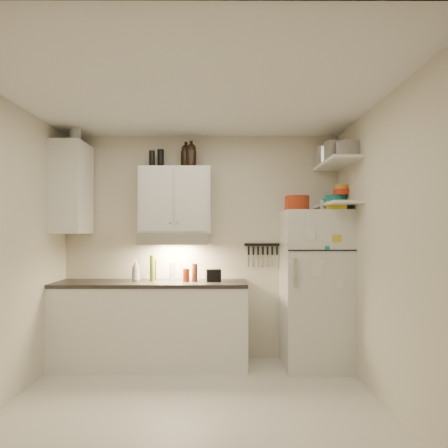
{
  "coord_description": "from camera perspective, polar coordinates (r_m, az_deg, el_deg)",
  "views": [
    {
      "loc": [
        0.24,
        -3.61,
        1.46
      ],
      "look_at": [
        0.25,
        0.9,
        1.55
      ],
      "focal_mm": 35.0,
      "sensor_mm": 36.0,
      "label": 1
    }
  ],
  "objects": [
    {
      "name": "side_jar",
      "position": [
        5.18,
        -18.86,
        10.88
      ],
      "size": [
        0.16,
        0.16,
        0.17
      ],
      "primitive_type": "cylinder",
      "rotation": [
        0.0,
        0.0,
        0.36
      ],
      "color": "silver",
      "rests_on": "side_cabinet"
    },
    {
      "name": "base_cabinet",
      "position": [
        4.98,
        -9.49,
        -12.93
      ],
      "size": [
        2.1,
        0.6,
        0.88
      ],
      "primitive_type": "cube",
      "color": "white",
      "rests_on": "floor"
    },
    {
      "name": "range_hood",
      "position": [
        4.91,
        -6.44,
        -1.95
      ],
      "size": [
        0.76,
        0.46,
        0.12
      ],
      "primitive_type": "cube",
      "color": "silver",
      "rests_on": "back_wall"
    },
    {
      "name": "tin_b",
      "position": [
        4.62,
        15.94,
        9.36
      ],
      "size": [
        0.21,
        0.21,
        0.17
      ],
      "primitive_type": "cube",
      "rotation": [
        0.0,
        0.0,
        0.3
      ],
      "color": "#AAAAAD",
      "rests_on": "shelf_hi"
    },
    {
      "name": "caddy",
      "position": [
        4.85,
        -1.39,
        -6.73
      ],
      "size": [
        0.17,
        0.13,
        0.14
      ],
      "primitive_type": "cube",
      "rotation": [
        0.0,
        0.0,
        0.14
      ],
      "color": "black",
      "rests_on": "countertop"
    },
    {
      "name": "countertop",
      "position": [
        4.91,
        -9.47,
        -7.67
      ],
      "size": [
        2.1,
        0.62,
        0.04
      ],
      "primitive_type": "cube",
      "color": "#282522",
      "rests_on": "base_cabinet"
    },
    {
      "name": "bowl_yellow",
      "position": [
        4.97,
        15.18,
        4.65
      ],
      "size": [
        0.15,
        0.15,
        0.05
      ],
      "primitive_type": "cylinder",
      "color": "orange",
      "rests_on": "bowl_orange"
    },
    {
      "name": "bowl_teal",
      "position": [
        5.02,
        14.43,
        3.06
      ],
      "size": [
        0.25,
        0.25,
        0.1
      ],
      "primitive_type": "cylinder",
      "color": "#177F7B",
      "rests_on": "shelf_lo"
    },
    {
      "name": "shelf_hi",
      "position": [
        4.85,
        14.45,
        7.67
      ],
      "size": [
        0.3,
        0.95,
        0.03
      ],
      "primitive_type": "cube",
      "color": "white",
      "rests_on": "right_wall"
    },
    {
      "name": "book_stack",
      "position": [
        4.73,
        14.38,
        2.31
      ],
      "size": [
        0.24,
        0.28,
        0.08
      ],
      "primitive_type": "cube",
      "rotation": [
        0.0,
        0.0,
        -0.16
      ],
      "color": "gold",
      "rests_on": "fridge"
    },
    {
      "name": "side_cabinet",
      "position": [
        5.12,
        -19.29,
        4.42
      ],
      "size": [
        0.33,
        0.55,
        1.0
      ],
      "primitive_type": "cube",
      "color": "white",
      "rests_on": "left_wall"
    },
    {
      "name": "thermos_a",
      "position": [
        5.13,
        -8.27,
        8.4
      ],
      "size": [
        0.09,
        0.09,
        0.22
      ],
      "primitive_type": "cylinder",
      "rotation": [
        0.0,
        0.0,
        -0.26
      ],
      "color": "black",
      "rests_on": "upper_cabinet"
    },
    {
      "name": "pepper_mill",
      "position": [
        4.87,
        -3.85,
        -6.34
      ],
      "size": [
        0.08,
        0.08,
        0.2
      ],
      "primitive_type": "cylinder",
      "rotation": [
        0.0,
        0.0,
        -0.33
      ],
      "color": "brown",
      "rests_on": "countertop"
    },
    {
      "name": "growler_a",
      "position": [
        5.1,
        -5.0,
        8.82
      ],
      "size": [
        0.14,
        0.14,
        0.28
      ],
      "primitive_type": null,
      "rotation": [
        0.0,
        0.0,
        0.19
      ],
      "color": "black",
      "rests_on": "upper_cabinet"
    },
    {
      "name": "growler_b",
      "position": [
        5.03,
        -4.31,
        8.95
      ],
      "size": [
        0.12,
        0.12,
        0.28
      ],
      "primitive_type": null,
      "rotation": [
        0.0,
        0.0,
        -0.05
      ],
      "color": "black",
      "rests_on": "upper_cabinet"
    },
    {
      "name": "thermos_b",
      "position": [
        5.08,
        -9.39,
        8.35
      ],
      "size": [
        0.07,
        0.07,
        0.19
      ],
      "primitive_type": "cylinder",
      "rotation": [
        0.0,
        0.0,
        -0.12
      ],
      "color": "black",
      "rests_on": "upper_cabinet"
    },
    {
      "name": "ceiling",
      "position": [
        3.8,
        -3.89,
        16.47
      ],
      "size": [
        3.2,
        3.0,
        0.02
      ],
      "primitive_type": "cube",
      "color": "silver",
      "rests_on": "ground"
    },
    {
      "name": "red_jar",
      "position": [
        4.85,
        -4.97,
        -6.66
      ],
      "size": [
        0.08,
        0.08,
        0.15
      ],
      "primitive_type": "cylinder",
      "rotation": [
        0.0,
        0.0,
        -0.07
      ],
      "color": "#982A11",
      "rests_on": "countertop"
    },
    {
      "name": "right_wall",
      "position": [
        3.87,
        20.65,
        -3.45
      ],
      "size": [
        0.02,
        3.0,
        2.6
      ],
      "primitive_type": "cube",
      "color": "beige",
      "rests_on": "ground"
    },
    {
      "name": "shelf_lo",
      "position": [
        4.81,
        14.47,
        2.48
      ],
      "size": [
        0.3,
        0.95,
        0.03
      ],
      "primitive_type": "cube",
      "color": "white",
      "rests_on": "right_wall"
    },
    {
      "name": "spice_jar",
      "position": [
        4.84,
        12.8,
        2.39
      ],
      "size": [
        0.07,
        0.07,
        0.11
      ],
      "primitive_type": "cylinder",
      "rotation": [
        0.0,
        0.0,
        0.12
      ],
      "color": "silver",
      "rests_on": "fridge"
    },
    {
      "name": "fridge",
      "position": [
        4.92,
        11.84,
        -8.24
      ],
      "size": [
        0.7,
        0.68,
        1.7
      ],
      "primitive_type": "cube",
      "color": "silver",
      "rests_on": "floor"
    },
    {
      "name": "stock_pot",
      "position": [
        5.17,
        13.43,
        8.49
      ],
      "size": [
        0.36,
        0.36,
        0.21
      ],
      "primitive_type": "cylinder",
      "rotation": [
        0.0,
        0.0,
        -0.23
      ],
      "color": "silver",
      "rests_on": "shelf_hi"
    },
    {
      "name": "back_wall",
      "position": [
        5.13,
        -2.82,
        -2.92
      ],
      "size": [
        3.2,
        0.02,
        2.6
      ],
      "primitive_type": "cube",
      "color": "beige",
      "rests_on": "ground"
    },
    {
      "name": "clear_bottle",
      "position": [
        5.0,
        -6.75,
        -6.17
      ],
      "size": [
        0.07,
        0.07,
        0.2
      ],
      "primitive_type": "cylinder",
      "rotation": [
        0.0,
        0.0,
        -0.09
      ],
      "color": "silver",
      "rests_on": "countertop"
    },
    {
      "name": "bowl_orange",
      "position": [
        4.96,
        15.18,
        4.03
      ],
      "size": [
        0.2,
        0.2,
        0.06
      ],
      "primitive_type": "cylinder",
      "color": "red",
      "rests_on": "bowl_teal"
    },
    {
      "name": "plates",
      "position": [
        4.86,
        13.84,
        2.91
      ],
      "size": [
        0.27,
        0.27,
        0.05
      ],
      "primitive_type": "cylinder",
      "rotation": [
        0.0,
        0.0,
        -0.43
      ],
      "color": "#177F7B",
      "rests_on": "shelf_lo"
    },
    {
      "name": "tin_a",
      "position": [
        4.79,
        14.41,
        9.2
      ],
      "size": [
        0.21,
        0.19,
        0.2
      ],
      "primitive_type": "cube",
      "rotation": [
        0.0,
        0.0,
        0.05
      ],
      "color": "#AAAAAD",
      "rests_on": "shelf_hi"
    },
    {
      "name": "dutch_oven",
      "position": [
        4.72,
        9.5,
        2.72
      ],
      "size": [
        0.29,
        0.29,
        0.15
      ],
      "primitive_type": "cylinder",
      "rotation": [
        0.0,
        0.0,
        0.13
      ],
      "color": "#982A11",
      "rests_on": "fridge"
    },
    {
      "name": "soap_bottle",
      "position": [
        4.96,
        -11.45,
        -5.84
      ],
      "size": [
        0.12,
        0.12,
        0.26
      ],
      "primitive_type": "imported",
      "rotation": [
        0.0,
        0.0,
        -0.26
      ],
      "color": "white",
      "rests_on": "countertop"
    },
    {
      "name": "vinegar_bottle",
      "position": [
        5.04,
        -9.13,
        -5.92
      ],
      "size": [
        0.05,
        0.05,
        0.24
      ],
      "primitive_type": "cylinder",
      "rotation": [
        0.0,
        0.0,
        0.01
      ],
      "color": "black",
      "rests_on": "countertop"
    },
    {
      "name": "knife_strip",
      "position": [
        5.12,
        5.02,
        -2.7
      ],
      "size": [
        0.42,
        0.02,
        0.03
      ],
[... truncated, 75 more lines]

